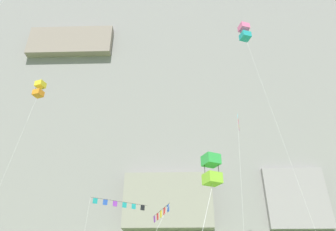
# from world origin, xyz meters

# --- Properties ---
(cliff_face) EXTENTS (180.00, 26.42, 69.65)m
(cliff_face) POSITION_xyz_m (-0.01, 57.05, 34.80)
(cliff_face) COLOR gray
(cliff_face) RESTS_ON ground
(kite_box_upper_mid) EXTENTS (3.43, 4.75, 32.68)m
(kite_box_upper_mid) POSITION_xyz_m (9.99, 26.46, 31.52)
(kite_box_upper_mid) COLOR pink
(kite_box_upper_mid) RESTS_ON ground
(kite_banner_upper_right) EXTENTS (2.02, 4.36, 17.56)m
(kite_banner_upper_right) POSITION_xyz_m (6.97, 23.27, 15.27)
(kite_banner_upper_right) COLOR black
(kite_banner_upper_right) RESTS_ON ground
(kite_box_mid_right) EXTENTS (1.58, 3.62, 21.84)m
(kite_box_mid_right) POSITION_xyz_m (-12.12, 22.92, 20.97)
(kite_box_mid_right) COLOR yellow
(kite_box_mid_right) RESTS_ON ground
(kite_banner_near_cliff) EXTENTS (5.78, 6.57, 12.47)m
(kite_banner_near_cliff) POSITION_xyz_m (-5.17, 32.77, 11.88)
(kite_banner_near_cliff) COLOR black
(kite_banner_near_cliff) RESTS_ON ground
(kite_box_mid_center) EXTENTS (2.53, 6.04, 8.12)m
(kite_box_mid_center) POSITION_xyz_m (2.67, 9.17, 7.51)
(kite_box_mid_center) COLOR green
(kite_box_mid_center) RESTS_ON ground
(kite_banner_low_left) EXTENTS (3.54, 7.17, 8.09)m
(kite_banner_low_left) POSITION_xyz_m (0.15, 17.82, 7.40)
(kite_banner_low_left) COLOR black
(kite_banner_low_left) RESTS_ON ground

